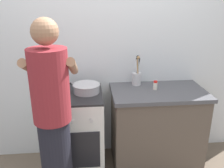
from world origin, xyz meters
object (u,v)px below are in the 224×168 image
Objects in this scene: utensil_crock at (137,76)px; spice_bottle at (155,85)px; stove_range at (75,132)px; person at (53,124)px; mixing_bowl at (86,88)px; pot at (58,89)px.

utensil_crock is 0.24m from spice_bottle.
stove_range is at bearing -164.19° from utensil_crock.
spice_bottle is 0.06× the size of person.
mixing_bowl reaches higher than stove_range.
utensil_crock is (0.84, 0.22, 0.04)m from pot.
stove_range is 0.52m from mixing_bowl.
stove_range is 0.91m from utensil_crock.
stove_range is at bearing -177.84° from spice_bottle.
pot is 0.53m from person.
pot is at bearing -176.69° from spice_bottle.
utensil_crock is at bearing 14.92° from pot.
mixing_bowl is 0.64m from person.
utensil_crock is (0.56, 0.18, 0.05)m from mixing_bowl.
utensil_crock reaches higher than stove_range.
person is at bearing -88.62° from pot.
mixing_bowl is 0.17× the size of person.
mixing_bowl is at bearing 64.85° from person.
spice_bottle reaches higher than stove_range.
pot is at bearing -165.08° from utensil_crock.
mixing_bowl is at bearing -179.20° from spice_bottle.
utensil_crock reaches higher than mixing_bowl.
stove_range is 1.00m from spice_bottle.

